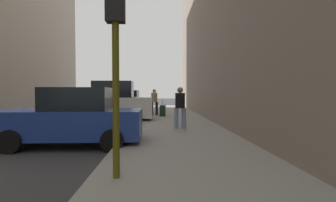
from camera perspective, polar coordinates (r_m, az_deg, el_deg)
name	(u,v)px	position (r m, az deg, el deg)	size (l,w,h in m)	color
ground_plane	(16,137)	(11.20, -30.22, -6.81)	(120.00, 120.00, 0.00)	#38383A
sidewalk	(179,134)	(9.92, 2.32, -7.21)	(4.00, 40.00, 0.15)	gray
parked_blue_sedan	(73,118)	(8.51, -19.88, -3.59)	(4.22, 2.09, 1.79)	navy
parked_white_van	(111,104)	(14.62, -12.34, -0.54)	(4.63, 2.12, 2.25)	silver
parked_silver_sedan	(123,103)	(19.63, -9.72, -0.45)	(4.27, 2.19, 1.79)	#B7BABF
fire_hydrant	(145,111)	(15.93, -4.97, -2.24)	(0.42, 0.22, 0.70)	red
traffic_light	(116,28)	(4.77, -11.36, 15.34)	(0.32, 0.32, 3.60)	#514C0F
pedestrian_in_tan_coat	(154,100)	(17.29, -3.01, 0.11)	(0.52, 0.45, 1.71)	black
pedestrian_in_jeans	(180,105)	(10.77, 2.65, -0.98)	(0.52, 0.45, 1.71)	#728CB2
rolling_suitcase	(163,111)	(16.53, -1.17, -2.10)	(0.40, 0.59, 1.04)	black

